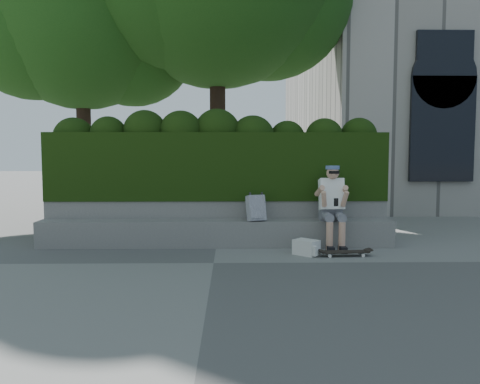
{
  "coord_description": "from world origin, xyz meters",
  "views": [
    {
      "loc": [
        0.25,
        -6.64,
        1.55
      ],
      "look_at": [
        0.4,
        1.0,
        0.95
      ],
      "focal_mm": 35.0,
      "sensor_mm": 36.0,
      "label": 1
    }
  ],
  "objects_px": {
    "backpack_plaid": "(256,208)",
    "backpack_ground": "(306,247)",
    "person": "(332,203)",
    "skateboard": "(345,252)"
  },
  "relations": [
    {
      "from": "person",
      "to": "skateboard",
      "type": "xyz_separation_m",
      "value": [
        0.07,
        -0.65,
        -0.69
      ]
    },
    {
      "from": "person",
      "to": "skateboard",
      "type": "distance_m",
      "value": 0.95
    },
    {
      "from": "backpack_ground",
      "to": "backpack_plaid",
      "type": "bearing_deg",
      "value": -176.27
    },
    {
      "from": "backpack_plaid",
      "to": "person",
      "type": "bearing_deg",
      "value": -24.4
    },
    {
      "from": "person",
      "to": "backpack_plaid",
      "type": "xyz_separation_m",
      "value": [
        -1.27,
        0.08,
        -0.09
      ]
    },
    {
      "from": "backpack_plaid",
      "to": "backpack_ground",
      "type": "distance_m",
      "value": 1.12
    },
    {
      "from": "person",
      "to": "backpack_ground",
      "type": "height_order",
      "value": "person"
    },
    {
      "from": "person",
      "to": "backpack_ground",
      "type": "bearing_deg",
      "value": -133.84
    },
    {
      "from": "backpack_plaid",
      "to": "backpack_ground",
      "type": "height_order",
      "value": "backpack_plaid"
    },
    {
      "from": "backpack_plaid",
      "to": "backpack_ground",
      "type": "bearing_deg",
      "value": -59.84
    }
  ]
}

